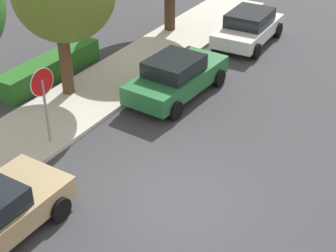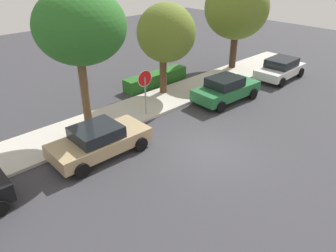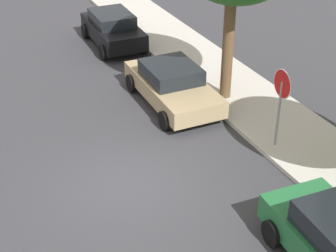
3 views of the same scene
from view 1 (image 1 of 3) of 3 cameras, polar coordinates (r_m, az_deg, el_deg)
name	(u,v)px [view 1 (image 1 of 3)]	position (r m, az deg, el deg)	size (l,w,h in m)	color
ground_plane	(176,200)	(13.60, 0.85, -8.21)	(60.00, 60.00, 0.00)	#38383D
sidewalk_curb	(23,139)	(16.47, -15.80, -1.38)	(32.00, 2.84, 0.14)	beige
stop_sign	(44,93)	(15.20, -13.63, 3.56)	(0.86, 0.08, 2.57)	gray
parked_car_green	(176,76)	(18.13, 0.95, 5.53)	(4.36, 2.17, 1.49)	#236B38
parked_car_white	(249,27)	(22.90, 8.92, 10.79)	(4.09, 2.15, 1.41)	white
front_yard_hedge	(50,68)	(20.06, -12.92, 6.31)	(4.79, 0.93, 0.83)	#286623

